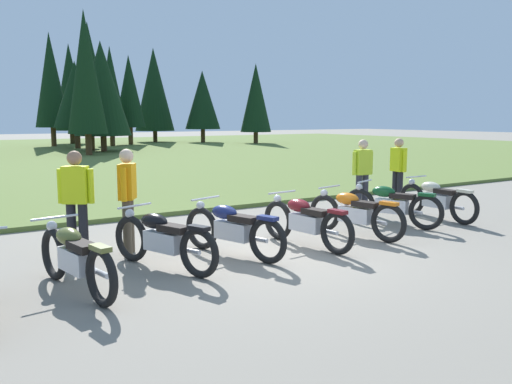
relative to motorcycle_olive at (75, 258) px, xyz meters
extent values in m
plane|color=gray|center=(3.28, 0.37, -0.44)|extent=(140.00, 140.00, 0.00)
cube|color=#5B7033|center=(3.28, 26.17, -0.39)|extent=(80.00, 44.00, 0.10)
cylinder|color=#47331E|center=(7.02, 34.06, 0.30)|extent=(0.36, 0.36, 1.47)
cone|color=black|center=(7.02, 34.06, 4.39)|extent=(2.37, 2.37, 6.72)
cylinder|color=#47331E|center=(8.25, 26.11, 0.10)|extent=(0.36, 0.36, 1.08)
cone|color=black|center=(8.25, 26.11, 3.47)|extent=(3.40, 3.40, 5.66)
cylinder|color=#47331E|center=(21.91, 30.17, 0.07)|extent=(0.36, 0.36, 1.01)
cone|color=black|center=(21.91, 30.17, 3.30)|extent=(2.49, 2.49, 5.45)
cylinder|color=#47331E|center=(7.81, 30.52, 0.30)|extent=(0.36, 0.36, 1.48)
cone|color=black|center=(7.81, 30.52, 3.25)|extent=(3.02, 3.02, 4.42)
cylinder|color=#47331E|center=(9.16, 37.42, 0.14)|extent=(0.36, 0.36, 1.15)
cone|color=black|center=(9.16, 37.42, 4.10)|extent=(2.68, 2.68, 6.77)
cylinder|color=#47331E|center=(19.08, 34.02, 0.17)|extent=(0.36, 0.36, 1.21)
cone|color=black|center=(19.08, 34.02, 3.19)|extent=(2.95, 2.95, 4.82)
cylinder|color=#47331E|center=(6.61, 23.43, 0.20)|extent=(0.36, 0.36, 1.28)
cone|color=black|center=(6.61, 23.43, 4.18)|extent=(2.15, 2.15, 6.69)
cylinder|color=#47331E|center=(15.91, 36.79, 0.09)|extent=(0.36, 0.36, 1.05)
cone|color=black|center=(15.91, 36.79, 4.07)|extent=(3.30, 3.30, 6.92)
cylinder|color=#47331E|center=(10.82, 32.44, 0.17)|extent=(0.36, 0.36, 1.22)
cone|color=black|center=(10.82, 32.44, 3.83)|extent=(2.18, 2.18, 6.08)
cylinder|color=#47331E|center=(7.93, 27.55, 0.40)|extent=(0.36, 0.36, 1.68)
cone|color=black|center=(7.93, 27.55, 4.42)|extent=(2.51, 2.51, 6.35)
cylinder|color=#47331E|center=(12.66, 33.72, 0.27)|extent=(0.36, 0.36, 1.42)
cone|color=black|center=(12.66, 33.72, 3.72)|extent=(2.35, 2.35, 5.48)
torus|color=black|center=(-0.11, 0.68, -0.09)|extent=(0.21, 0.71, 0.70)
torus|color=black|center=(0.11, -0.70, -0.09)|extent=(0.21, 0.71, 0.70)
cube|color=silver|center=(0.00, -0.01, -0.04)|extent=(0.30, 0.66, 0.28)
ellipsoid|color=brown|center=(-0.03, 0.16, 0.24)|extent=(0.33, 0.52, 0.22)
cube|color=black|center=(0.04, -0.23, 0.18)|extent=(0.30, 0.51, 0.10)
cube|color=brown|center=(0.11, -0.70, 0.25)|extent=(0.19, 0.34, 0.06)
cylinder|color=silver|center=(-0.10, 0.58, 0.42)|extent=(0.62, 0.13, 0.03)
sphere|color=silver|center=(-0.12, 0.70, 0.29)|extent=(0.14, 0.14, 0.14)
cylinder|color=silver|center=(0.19, -0.29, -0.14)|extent=(0.16, 0.55, 0.07)
torus|color=black|center=(1.08, 1.02, -0.09)|extent=(0.33, 0.69, 0.70)
torus|color=black|center=(1.55, -0.30, -0.09)|extent=(0.33, 0.69, 0.70)
cube|color=silver|center=(1.32, 0.36, -0.04)|extent=(0.41, 0.67, 0.28)
ellipsoid|color=black|center=(1.26, 0.53, 0.24)|extent=(0.41, 0.54, 0.22)
cube|color=black|center=(1.39, 0.15, 0.18)|extent=(0.37, 0.53, 0.10)
cube|color=black|center=(1.55, -0.30, 0.25)|extent=(0.24, 0.35, 0.06)
cylinder|color=silver|center=(1.11, 0.92, 0.42)|extent=(0.59, 0.24, 0.03)
sphere|color=silver|center=(1.07, 1.04, 0.29)|extent=(0.14, 0.14, 0.14)
cylinder|color=silver|center=(1.55, 0.12, -0.14)|extent=(0.25, 0.54, 0.07)
torus|color=black|center=(2.32, 1.13, -0.09)|extent=(0.30, 0.70, 0.70)
torus|color=black|center=(2.73, -0.21, -0.09)|extent=(0.30, 0.70, 0.70)
cube|color=silver|center=(2.52, 0.46, -0.04)|extent=(0.38, 0.67, 0.28)
ellipsoid|color=navy|center=(2.47, 0.63, 0.24)|extent=(0.39, 0.54, 0.22)
cube|color=black|center=(2.59, 0.25, 0.18)|extent=(0.35, 0.52, 0.10)
cube|color=navy|center=(2.73, -0.21, 0.25)|extent=(0.23, 0.35, 0.06)
cylinder|color=silver|center=(2.35, 1.03, 0.42)|extent=(0.60, 0.21, 0.03)
sphere|color=silver|center=(2.31, 1.15, 0.29)|extent=(0.14, 0.14, 0.14)
cylinder|color=silver|center=(2.75, 0.22, -0.14)|extent=(0.23, 0.55, 0.07)
torus|color=black|center=(3.79, 1.04, -0.09)|extent=(0.18, 0.71, 0.70)
torus|color=black|center=(3.96, -0.35, -0.09)|extent=(0.18, 0.71, 0.70)
cube|color=silver|center=(3.87, 0.34, -0.04)|extent=(0.28, 0.66, 0.28)
ellipsoid|color=maroon|center=(3.85, 0.52, 0.24)|extent=(0.32, 0.51, 0.22)
cube|color=black|center=(3.90, 0.12, 0.18)|extent=(0.28, 0.50, 0.10)
cube|color=maroon|center=(3.96, -0.35, 0.25)|extent=(0.18, 0.33, 0.06)
cylinder|color=silver|center=(3.80, 0.94, 0.42)|extent=(0.62, 0.11, 0.03)
sphere|color=silver|center=(3.78, 1.06, 0.29)|extent=(0.14, 0.14, 0.14)
cylinder|color=silver|center=(4.05, 0.06, -0.14)|extent=(0.14, 0.55, 0.07)
torus|color=black|center=(4.96, 1.16, -0.09)|extent=(0.24, 0.71, 0.70)
torus|color=black|center=(5.25, -0.21, -0.09)|extent=(0.24, 0.71, 0.70)
cube|color=silver|center=(5.11, 0.48, -0.04)|extent=(0.33, 0.67, 0.28)
ellipsoid|color=orange|center=(5.07, 0.65, 0.24)|extent=(0.35, 0.52, 0.22)
cube|color=black|center=(5.15, 0.26, 0.18)|extent=(0.31, 0.51, 0.10)
cube|color=orange|center=(5.25, -0.21, 0.25)|extent=(0.20, 0.34, 0.06)
cylinder|color=silver|center=(4.98, 1.06, 0.42)|extent=(0.61, 0.16, 0.03)
sphere|color=silver|center=(4.96, 1.18, 0.29)|extent=(0.14, 0.14, 0.14)
cylinder|color=silver|center=(5.30, 0.21, -0.14)|extent=(0.18, 0.55, 0.07)
torus|color=black|center=(6.15, 1.46, -0.09)|extent=(0.34, 0.69, 0.70)
torus|color=black|center=(6.64, 0.15, -0.09)|extent=(0.34, 0.69, 0.70)
cube|color=silver|center=(6.40, 0.80, -0.04)|extent=(0.41, 0.67, 0.28)
ellipsoid|color=#144C23|center=(6.33, 0.97, 0.24)|extent=(0.41, 0.54, 0.22)
cube|color=black|center=(6.48, 0.60, 0.18)|extent=(0.38, 0.53, 0.10)
cube|color=#144C23|center=(6.64, 0.15, 0.25)|extent=(0.24, 0.35, 0.06)
cylinder|color=silver|center=(6.19, 1.37, 0.42)|extent=(0.59, 0.25, 0.03)
sphere|color=silver|center=(6.14, 1.48, 0.29)|extent=(0.14, 0.14, 0.14)
cylinder|color=silver|center=(6.63, 0.57, -0.14)|extent=(0.26, 0.54, 0.07)
torus|color=black|center=(7.75, 1.48, -0.09)|extent=(0.12, 0.70, 0.70)
torus|color=black|center=(7.71, 0.08, -0.09)|extent=(0.12, 0.70, 0.70)
cube|color=silver|center=(7.73, 0.78, -0.04)|extent=(0.22, 0.65, 0.28)
ellipsoid|color=beige|center=(7.73, 0.96, 0.24)|extent=(0.28, 0.49, 0.22)
cube|color=black|center=(7.72, 0.56, 0.18)|extent=(0.24, 0.49, 0.10)
cube|color=beige|center=(7.71, 0.08, 0.25)|extent=(0.15, 0.32, 0.06)
cylinder|color=silver|center=(7.75, 1.38, 0.42)|extent=(0.62, 0.05, 0.03)
sphere|color=silver|center=(7.75, 1.50, 0.29)|extent=(0.14, 0.14, 0.14)
cylinder|color=silver|center=(7.86, 0.47, -0.14)|extent=(0.09, 0.55, 0.07)
cylinder|color=#2D2D38|center=(7.02, 2.20, 0.00)|extent=(0.14, 0.14, 0.88)
cylinder|color=#2D2D38|center=(6.84, 2.22, 0.00)|extent=(0.14, 0.14, 0.88)
cube|color=#C6E52D|center=(6.93, 2.21, 0.72)|extent=(0.38, 0.26, 0.56)
sphere|color=beige|center=(6.93, 2.21, 1.12)|extent=(0.22, 0.22, 0.22)
cylinder|color=#C6E52D|center=(7.16, 2.19, 0.70)|extent=(0.09, 0.09, 0.52)
cylinder|color=#C6E52D|center=(6.70, 2.24, 0.70)|extent=(0.09, 0.09, 0.52)
cylinder|color=#4C4233|center=(1.15, 1.41, 0.00)|extent=(0.14, 0.14, 0.88)
cylinder|color=#4C4233|center=(1.25, 1.56, 0.00)|extent=(0.14, 0.14, 0.88)
cube|color=orange|center=(1.20, 1.49, 0.72)|extent=(0.38, 0.42, 0.56)
sphere|color=beige|center=(1.20, 1.49, 1.12)|extent=(0.22, 0.22, 0.22)
cylinder|color=orange|center=(1.08, 1.29, 0.70)|extent=(0.09, 0.09, 0.52)
cylinder|color=orange|center=(1.33, 1.68, 0.70)|extent=(0.09, 0.09, 0.52)
cylinder|color=black|center=(0.34, 1.55, 0.00)|extent=(0.14, 0.14, 0.88)
cylinder|color=black|center=(0.49, 1.45, 0.00)|extent=(0.14, 0.14, 0.88)
cube|color=#D8EA19|center=(0.41, 1.50, 0.72)|extent=(0.42, 0.38, 0.56)
sphere|color=#9E7051|center=(0.41, 1.50, 1.12)|extent=(0.22, 0.22, 0.22)
cylinder|color=#D8EA19|center=(0.22, 1.63, 0.70)|extent=(0.09, 0.09, 0.52)
cylinder|color=#D8EA19|center=(0.61, 1.38, 0.70)|extent=(0.09, 0.09, 0.52)
cylinder|color=black|center=(8.17, 2.22, 0.00)|extent=(0.14, 0.14, 0.88)
cylinder|color=black|center=(8.20, 2.40, 0.00)|extent=(0.14, 0.14, 0.88)
cube|color=#D8EA19|center=(8.18, 2.31, 0.72)|extent=(0.27, 0.39, 0.56)
sphere|color=tan|center=(8.18, 2.31, 1.12)|extent=(0.22, 0.22, 0.22)
cylinder|color=#D8EA19|center=(8.15, 2.08, 0.70)|extent=(0.09, 0.09, 0.52)
cylinder|color=#D8EA19|center=(8.22, 2.53, 0.70)|extent=(0.09, 0.09, 0.52)
camera|label=1|loc=(-1.59, -6.64, 1.72)|focal=37.60mm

